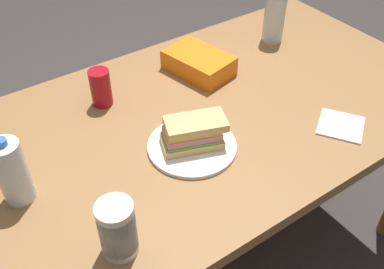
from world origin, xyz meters
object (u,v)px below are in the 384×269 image
at_px(soda_can_red, 101,88).
at_px(paper_plate, 192,146).
at_px(water_bottle_tall, 12,172).
at_px(plastic_cup_stack, 117,229).
at_px(sandwich, 193,133).
at_px(dining_table, 187,142).
at_px(water_bottle_spare, 274,18).
at_px(chip_bag, 199,63).

bearing_deg(soda_can_red, paper_plate, -71.08).
height_order(water_bottle_tall, plastic_cup_stack, water_bottle_tall).
relative_size(paper_plate, sandwich, 1.26).
bearing_deg(dining_table, soda_can_red, 127.11).
bearing_deg(plastic_cup_stack, water_bottle_spare, 29.05).
height_order(sandwich, soda_can_red, soda_can_red).
distance_m(paper_plate, sandwich, 0.05).
bearing_deg(water_bottle_tall, sandwich, -11.56).
bearing_deg(sandwich, water_bottle_spare, 28.78).
relative_size(chip_bag, water_bottle_spare, 1.15).
bearing_deg(water_bottle_spare, paper_plate, -151.35).
xyz_separation_m(soda_can_red, chip_bag, (0.36, -0.02, -0.03)).
distance_m(soda_can_red, water_bottle_spare, 0.73).
bearing_deg(sandwich, paper_plate, -173.57).
relative_size(soda_can_red, chip_bag, 0.53).
xyz_separation_m(chip_bag, water_bottle_spare, (0.37, 0.02, 0.06)).
relative_size(water_bottle_tall, water_bottle_spare, 0.98).
distance_m(paper_plate, soda_can_red, 0.36).
bearing_deg(dining_table, paper_plate, -116.87).
relative_size(sandwich, water_bottle_tall, 1.04).
xyz_separation_m(dining_table, chip_bag, (0.19, 0.20, 0.13)).
bearing_deg(soda_can_red, water_bottle_tall, -145.36).
bearing_deg(water_bottle_tall, water_bottle_spare, 12.49).
bearing_deg(sandwich, dining_table, 64.78).
height_order(paper_plate, plastic_cup_stack, plastic_cup_stack).
bearing_deg(paper_plate, water_bottle_spare, 28.65).
relative_size(dining_table, sandwich, 8.84).
bearing_deg(chip_bag, soda_can_red, -106.44).
distance_m(dining_table, chip_bag, 0.31).
distance_m(dining_table, water_bottle_spare, 0.63).
height_order(dining_table, water_bottle_tall, water_bottle_tall).
bearing_deg(sandwich, chip_bag, 52.33).
xyz_separation_m(paper_plate, sandwich, (0.00, 0.00, 0.05)).
bearing_deg(plastic_cup_stack, soda_can_red, 67.94).
distance_m(sandwich, water_bottle_spare, 0.70).
bearing_deg(chip_bag, water_bottle_spare, 80.61).
bearing_deg(plastic_cup_stack, paper_plate, 29.80).
bearing_deg(water_bottle_spare, soda_can_red, 179.81).
height_order(paper_plate, chip_bag, chip_bag).
bearing_deg(soda_can_red, chip_bag, -3.74).
bearing_deg(water_bottle_spare, sandwich, -151.22).
distance_m(soda_can_red, water_bottle_tall, 0.42).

